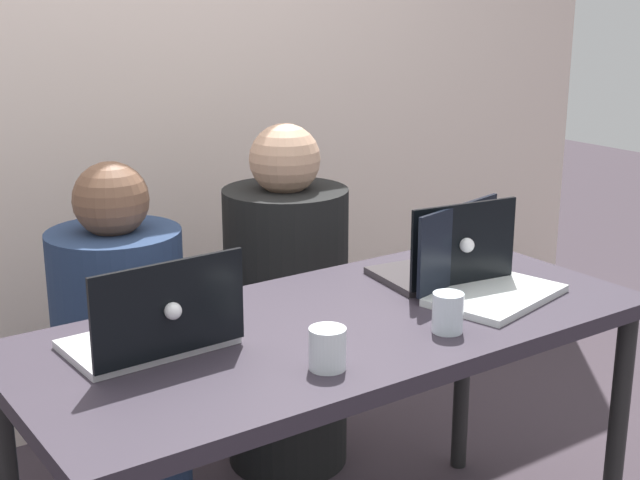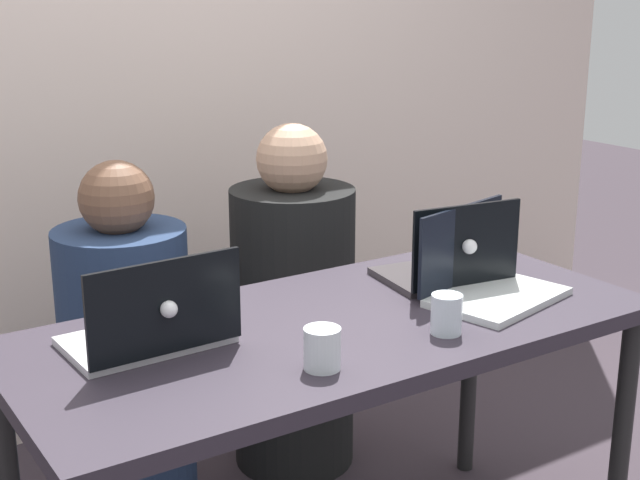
{
  "view_description": "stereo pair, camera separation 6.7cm",
  "coord_description": "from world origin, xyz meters",
  "views": [
    {
      "loc": [
        -1.15,
        -1.57,
        1.51
      ],
      "look_at": [
        0.0,
        0.07,
        0.93
      ],
      "focal_mm": 50.0,
      "sensor_mm": 36.0,
      "label": 1
    },
    {
      "loc": [
        -1.09,
        -1.61,
        1.51
      ],
      "look_at": [
        0.0,
        0.07,
        0.93
      ],
      "focal_mm": 50.0,
      "sensor_mm": 36.0,
      "label": 2
    }
  ],
  "objects": [
    {
      "name": "person_on_left",
      "position": [
        -0.28,
        0.65,
        0.47
      ],
      "size": [
        0.44,
        0.44,
        1.06
      ],
      "rotation": [
        0.0,
        0.0,
        2.91
      ],
      "color": "navy",
      "rests_on": "ground"
    },
    {
      "name": "person_on_right",
      "position": [
        0.28,
        0.65,
        0.49
      ],
      "size": [
        0.47,
        0.47,
        1.11
      ],
      "rotation": [
        0.0,
        0.0,
        2.91
      ],
      "color": "black",
      "rests_on": "ground"
    },
    {
      "name": "laptop_front_right",
      "position": [
        0.4,
        -0.07,
        0.8
      ],
      "size": [
        0.39,
        0.31,
        0.22
      ],
      "rotation": [
        0.0,
        0.0,
        0.23
      ],
      "color": "silver",
      "rests_on": "desk"
    },
    {
      "name": "laptop_back_right",
      "position": [
        0.4,
        0.07,
        0.8
      ],
      "size": [
        0.34,
        0.29,
        0.23
      ],
      "rotation": [
        0.0,
        0.0,
        3.0
      ],
      "color": "#383335",
      "rests_on": "desk"
    },
    {
      "name": "water_glass_right",
      "position": [
        0.16,
        -0.2,
        0.79
      ],
      "size": [
        0.07,
        0.07,
        0.09
      ],
      "color": "silver",
      "rests_on": "desk"
    },
    {
      "name": "water_glass_left",
      "position": [
        -0.17,
        -0.21,
        0.79
      ],
      "size": [
        0.08,
        0.08,
        0.09
      ],
      "color": "white",
      "rests_on": "desk"
    },
    {
      "name": "laptop_back_left",
      "position": [
        -0.42,
        0.07,
        0.8
      ],
      "size": [
        0.35,
        0.26,
        0.22
      ],
      "rotation": [
        0.0,
        0.0,
        3.17
      ],
      "color": "silver",
      "rests_on": "desk"
    },
    {
      "name": "back_wall",
      "position": [
        0.0,
        1.28,
        1.22
      ],
      "size": [
        4.5,
        0.1,
        2.43
      ],
      "primitive_type": "cube",
      "color": "beige",
      "rests_on": "ground"
    },
    {
      "name": "desk",
      "position": [
        0.0,
        0.0,
        0.68
      ],
      "size": [
        1.51,
        0.68,
        0.75
      ],
      "color": "#2C2630",
      "rests_on": "ground"
    }
  ]
}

